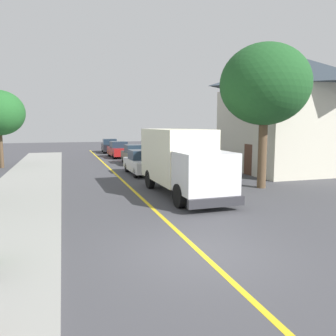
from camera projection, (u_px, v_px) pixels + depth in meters
name	position (u px, v px, depth m)	size (l,w,h in m)	color
ground_plane	(201.00, 253.00, 9.13)	(120.00, 120.00, 0.00)	#424247
sidewalk_curb	(5.00, 226.00, 11.32)	(3.60, 60.00, 0.15)	gray
centre_line_yellow	(130.00, 188.00, 18.60)	(0.16, 56.00, 0.01)	gold
box_truck	(181.00, 159.00, 16.67)	(2.58, 7.24, 3.20)	#F2EDCC
parked_car_near	(142.00, 163.00, 23.55)	(1.88, 4.43, 1.67)	silver
parked_car_mid	(135.00, 155.00, 29.67)	(1.80, 4.40, 1.67)	#4C564C
parked_car_far	(119.00, 150.00, 35.43)	(1.94, 4.45, 1.67)	maroon
parked_car_furthest	(110.00, 146.00, 41.61)	(2.02, 4.48, 1.67)	black
parked_van_across	(197.00, 164.00, 22.98)	(1.87, 4.43, 1.67)	#B7B7BC
stop_sign	(200.00, 150.00, 20.98)	(0.80, 0.10, 2.65)	gray
house_across_street	(298.00, 113.00, 25.10)	(10.29, 8.87, 8.27)	beige
street_tree_far_side	(265.00, 85.00, 17.88)	(4.73, 4.73, 7.65)	brown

